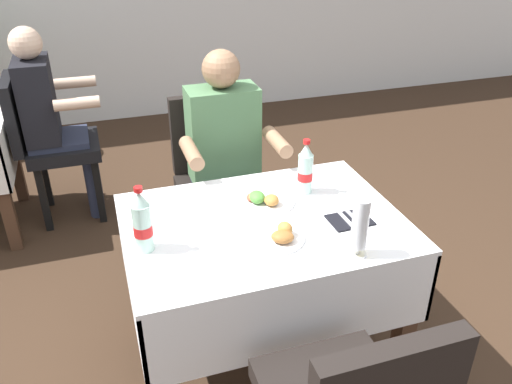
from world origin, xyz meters
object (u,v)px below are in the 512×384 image
chair_far_diner_seat (217,176)px  background_chair_right (47,140)px  beer_glass_left (360,228)px  background_patron (51,116)px  cola_bottle_secondary (142,223)px  plate_near_camera (278,236)px  seated_diner_far (227,158)px  cola_bottle_primary (305,170)px  main_dining_table (263,256)px  plate_far_diner (265,200)px  napkin_cutlery_set (350,220)px

chair_far_diner_seat → background_chair_right: bearing=137.6°
beer_glass_left → background_patron: 2.24m
background_chair_right → cola_bottle_secondary: bearing=-76.0°
background_patron → plate_near_camera: bearing=-64.1°
chair_far_diner_seat → seated_diner_far: seated_diner_far is taller
beer_glass_left → cola_bottle_primary: cola_bottle_primary is taller
main_dining_table → cola_bottle_primary: bearing=34.7°
main_dining_table → seated_diner_far: size_ratio=0.89×
plate_near_camera → plate_far_diner: 0.28m
seated_diner_far → plate_far_diner: seated_diner_far is taller
chair_far_diner_seat → cola_bottle_secondary: bearing=-119.6°
chair_far_diner_seat → plate_far_diner: 0.71m
plate_far_diner → cola_bottle_secondary: (-0.53, -0.18, 0.10)m
chair_far_diner_seat → plate_near_camera: 0.97m
chair_far_diner_seat → plate_far_diner: size_ratio=4.15×
chair_far_diner_seat → napkin_cutlery_set: chair_far_diner_seat is taller
main_dining_table → background_patron: (-0.85, 1.62, 0.14)m
main_dining_table → seated_diner_far: 0.71m
seated_diner_far → cola_bottle_primary: size_ratio=5.01×
background_chair_right → seated_diner_far: bearing=-45.0°
napkin_cutlery_set → chair_far_diner_seat: bearing=110.0°
plate_far_diner → cola_bottle_secondary: bearing=-161.4°
background_patron → background_chair_right: bearing=-180.0°
background_patron → chair_far_diner_seat: bearing=-44.0°
napkin_cutlery_set → background_chair_right: bearing=125.4°
chair_far_diner_seat → background_chair_right: size_ratio=1.00×
cola_bottle_secondary → background_patron: (-0.37, 1.67, -0.15)m
plate_near_camera → background_patron: size_ratio=0.18×
seated_diner_far → napkin_cutlery_set: size_ratio=6.60×
cola_bottle_primary → plate_far_diner: bearing=-166.8°
seated_diner_far → background_patron: same height
napkin_cutlery_set → background_chair_right: (-1.23, 1.73, -0.19)m
seated_diner_far → background_patron: 1.28m
main_dining_table → beer_glass_left: 0.50m
chair_far_diner_seat → plate_near_camera: bearing=-89.4°
plate_far_diner → background_patron: bearing=121.0°
main_dining_table → napkin_cutlery_set: (0.33, -0.11, 0.18)m
cola_bottle_primary → background_patron: bearing=127.3°
cola_bottle_primary → main_dining_table: bearing=-145.3°
chair_far_diner_seat → napkin_cutlery_set: size_ratio=5.08×
seated_diner_far → background_chair_right: seated_diner_far is taller
main_dining_table → plate_far_diner: bearing=69.5°
seated_diner_far → plate_near_camera: bearing=-91.5°
plate_far_diner → chair_far_diner_seat: bearing=94.0°
beer_glass_left → main_dining_table: bearing=127.3°
napkin_cutlery_set → main_dining_table: bearing=161.5°
cola_bottle_secondary → beer_glass_left: bearing=-20.6°
plate_near_camera → beer_glass_left: 0.32m
seated_diner_far → main_dining_table: bearing=-92.6°
background_chair_right → background_patron: background_patron is taller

